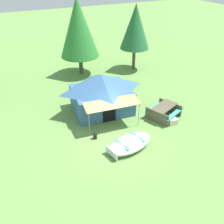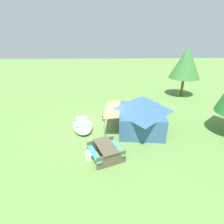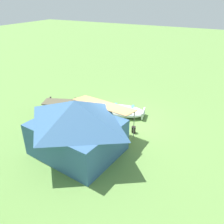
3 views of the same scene
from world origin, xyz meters
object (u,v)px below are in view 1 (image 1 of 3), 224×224
canvas_cabin_tent (101,92)px  fuel_can (95,136)px  pine_tree_back_right (135,27)px  pine_tree_far_center (78,28)px  cooler_box (173,122)px  picnic_table (164,110)px  beached_rowboat (130,143)px

canvas_cabin_tent → fuel_can: canvas_cabin_tent is taller
pine_tree_back_right → pine_tree_far_center: size_ratio=0.89×
pine_tree_back_right → cooler_box: bearing=-105.4°
canvas_cabin_tent → picnic_table: bearing=-38.7°
cooler_box → pine_tree_back_right: size_ratio=0.10×
cooler_box → fuel_can: size_ratio=1.61×
canvas_cabin_tent → pine_tree_far_center: 6.50m
fuel_can → pine_tree_far_center: size_ratio=0.06×
canvas_cabin_tent → cooler_box: bearing=-47.4°
cooler_box → pine_tree_back_right: bearing=74.6°
beached_rowboat → canvas_cabin_tent: 4.00m
beached_rowboat → picnic_table: 3.51m
picnic_table → canvas_cabin_tent: bearing=141.3°
fuel_can → beached_rowboat: bearing=-48.6°
cooler_box → pine_tree_far_center: 10.01m
cooler_box → fuel_can: 4.48m
beached_rowboat → cooler_box: size_ratio=5.16×
canvas_cabin_tent → fuel_can: size_ratio=12.93×
cooler_box → beached_rowboat: bearing=-167.7°
beached_rowboat → pine_tree_back_right: (5.43, 8.87, 3.20)m
beached_rowboat → fuel_can: beached_rowboat is taller
picnic_table → cooler_box: 0.90m
beached_rowboat → picnic_table: picnic_table is taller
pine_tree_back_right → pine_tree_far_center: 4.43m
beached_rowboat → picnic_table: bearing=26.1°
beached_rowboat → canvas_cabin_tent: (0.24, 3.87, 0.98)m
picnic_table → pine_tree_back_right: size_ratio=0.41×
canvas_cabin_tent → pine_tree_far_center: size_ratio=0.72×
pine_tree_back_right → pine_tree_far_center: pine_tree_far_center is taller
picnic_table → cooler_box: size_ratio=4.04×
canvas_cabin_tent → fuel_can: 3.06m
canvas_cabin_tent → pine_tree_back_right: pine_tree_back_right is taller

